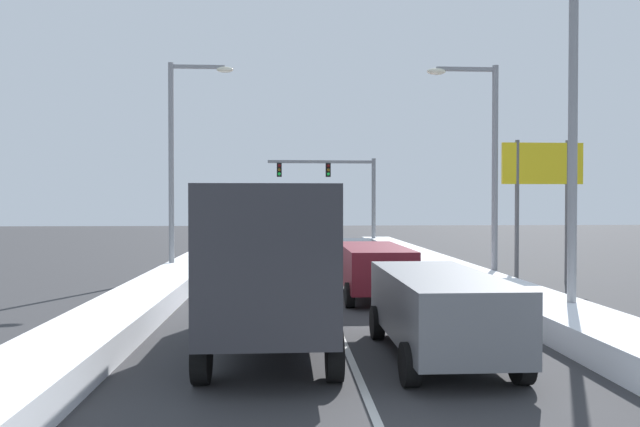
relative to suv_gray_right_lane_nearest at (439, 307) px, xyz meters
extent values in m
plane|color=#333335|center=(-1.74, 7.94, -1.02)|extent=(120.00, 120.00, 0.00)
cube|color=silver|center=(-1.74, 11.45, -1.01)|extent=(0.14, 38.67, 0.01)
cube|color=white|center=(3.56, 11.45, -0.71)|extent=(1.98, 38.67, 0.61)
cube|color=white|center=(-7.04, 11.45, -0.71)|extent=(1.79, 38.67, 0.61)
cube|color=slate|center=(0.00, 0.01, 0.03)|extent=(1.95, 4.90, 1.25)
cube|color=black|center=(0.00, -2.40, 0.30)|extent=(1.56, 0.06, 0.55)
cube|color=red|center=(-0.78, -2.39, -0.07)|extent=(0.20, 0.08, 0.28)
cube|color=red|center=(0.78, -2.39, -0.07)|extent=(0.20, 0.08, 0.28)
cylinder|color=black|center=(-0.96, 1.71, -0.65)|extent=(0.25, 0.74, 0.74)
cylinder|color=black|center=(0.95, 1.71, -0.65)|extent=(0.25, 0.74, 0.74)
cylinder|color=black|center=(-0.96, -1.69, -0.65)|extent=(0.25, 0.74, 0.74)
cylinder|color=black|center=(0.95, -1.69, -0.65)|extent=(0.25, 0.74, 0.74)
cube|color=maroon|center=(-0.19, 7.30, 0.03)|extent=(1.95, 4.90, 1.25)
cube|color=black|center=(-0.19, 4.89, 0.30)|extent=(1.56, 0.06, 0.55)
cube|color=red|center=(-0.97, 4.90, -0.07)|extent=(0.20, 0.08, 0.28)
cube|color=red|center=(0.59, 4.90, -0.07)|extent=(0.20, 0.08, 0.28)
cylinder|color=black|center=(-1.14, 9.00, -0.65)|extent=(0.25, 0.74, 0.74)
cylinder|color=black|center=(0.77, 9.00, -0.65)|extent=(0.25, 0.74, 0.74)
cylinder|color=black|center=(-1.14, 5.60, -0.65)|extent=(0.25, 0.74, 0.74)
cylinder|color=black|center=(0.77, 5.60, -0.65)|extent=(0.25, 0.74, 0.74)
cube|color=maroon|center=(-0.09, 13.41, -0.39)|extent=(1.82, 4.50, 0.70)
cube|color=black|center=(-0.09, 13.26, 0.22)|extent=(1.64, 2.20, 0.55)
cube|color=red|center=(-0.78, 11.21, -0.27)|extent=(0.24, 0.08, 0.14)
cube|color=red|center=(0.60, 11.21, -0.27)|extent=(0.24, 0.08, 0.14)
cylinder|color=black|center=(-0.98, 14.96, -0.69)|extent=(0.22, 0.66, 0.66)
cylinder|color=black|center=(0.80, 14.96, -0.69)|extent=(0.22, 0.66, 0.66)
cylinder|color=black|center=(-0.98, 11.86, -0.69)|extent=(0.22, 0.66, 0.66)
cylinder|color=black|center=(0.80, 11.86, -0.69)|extent=(0.22, 0.66, 0.66)
cube|color=silver|center=(-3.31, 3.76, 0.54)|extent=(2.35, 2.20, 2.00)
cube|color=#333338|center=(-3.31, 0.16, 1.04)|extent=(2.35, 5.00, 2.60)
cylinder|color=black|center=(-4.43, 4.06, -0.56)|extent=(0.28, 0.92, 0.92)
cylinder|color=black|center=(-2.18, 4.06, -0.56)|extent=(0.28, 0.92, 0.92)
cylinder|color=black|center=(-4.43, -1.34, -0.56)|extent=(0.28, 0.92, 0.92)
cylinder|color=black|center=(-2.18, -1.34, -0.56)|extent=(0.28, 0.92, 0.92)
cube|color=#B7BABF|center=(-3.53, 9.31, 0.03)|extent=(1.95, 4.90, 1.25)
cube|color=black|center=(-3.53, 6.90, 0.30)|extent=(1.56, 0.06, 0.55)
cube|color=red|center=(-4.31, 6.91, -0.07)|extent=(0.20, 0.08, 0.28)
cube|color=red|center=(-2.75, 6.91, -0.07)|extent=(0.20, 0.08, 0.28)
cylinder|color=black|center=(-4.48, 11.01, -0.65)|extent=(0.25, 0.74, 0.74)
cylinder|color=black|center=(-2.57, 11.01, -0.65)|extent=(0.25, 0.74, 0.74)
cylinder|color=black|center=(-4.48, 7.61, -0.65)|extent=(0.25, 0.74, 0.74)
cylinder|color=black|center=(-2.57, 7.61, -0.65)|extent=(0.25, 0.74, 0.74)
cube|color=#38383D|center=(-3.66, 15.39, 0.03)|extent=(1.95, 4.90, 1.25)
cube|color=black|center=(-3.66, 12.98, 0.30)|extent=(1.56, 0.06, 0.55)
cube|color=red|center=(-4.44, 12.99, -0.07)|extent=(0.20, 0.08, 0.28)
cube|color=red|center=(-2.88, 12.99, -0.07)|extent=(0.20, 0.08, 0.28)
cylinder|color=black|center=(-4.62, 17.09, -0.65)|extent=(0.25, 0.74, 0.74)
cylinder|color=black|center=(-2.71, 17.09, -0.65)|extent=(0.25, 0.74, 0.74)
cylinder|color=black|center=(-4.62, 13.69, -0.65)|extent=(0.25, 0.74, 0.74)
cylinder|color=black|center=(-2.71, 13.69, -0.65)|extent=(0.25, 0.74, 0.74)
cylinder|color=slate|center=(3.16, 29.03, 2.08)|extent=(0.28, 0.28, 6.20)
cube|color=slate|center=(-0.54, 29.03, 4.93)|extent=(7.40, 0.20, 0.20)
cube|color=black|center=(-0.04, 29.03, 4.36)|extent=(0.34, 0.34, 0.95)
sphere|color=#4C0A0A|center=(-0.04, 28.84, 4.64)|extent=(0.22, 0.22, 0.22)
sphere|color=#593F0C|center=(-0.04, 28.84, 4.36)|extent=(0.22, 0.22, 0.22)
sphere|color=green|center=(-0.04, 28.84, 4.07)|extent=(0.22, 0.22, 0.22)
cube|color=black|center=(-3.44, 29.03, 4.36)|extent=(0.34, 0.34, 0.95)
sphere|color=#4C0A0A|center=(-3.44, 28.84, 4.64)|extent=(0.22, 0.22, 0.22)
sphere|color=#593F0C|center=(-3.44, 28.84, 4.36)|extent=(0.22, 0.22, 0.22)
sphere|color=green|center=(-3.44, 28.84, 4.07)|extent=(0.22, 0.22, 0.22)
cylinder|color=gray|center=(4.04, 2.67, 3.39)|extent=(0.22, 0.22, 8.81)
cylinder|color=gray|center=(4.69, 9.70, 3.04)|extent=(0.22, 0.22, 8.11)
cube|color=gray|center=(3.59, 9.70, 6.95)|extent=(2.20, 0.14, 0.14)
ellipsoid|color=#EAE5C6|center=(2.49, 9.70, 6.85)|extent=(0.70, 0.36, 0.24)
cylinder|color=gray|center=(-7.69, 12.90, 3.39)|extent=(0.22, 0.22, 8.81)
cube|color=gray|center=(-6.59, 12.90, 7.64)|extent=(2.20, 0.14, 0.14)
ellipsoid|color=#EAE5C6|center=(-5.49, 12.90, 7.54)|extent=(0.70, 0.36, 0.24)
cylinder|color=#59595B|center=(5.93, 10.69, 1.73)|extent=(0.16, 0.16, 5.50)
cylinder|color=#59595B|center=(7.93, 10.69, 1.73)|extent=(0.16, 0.16, 5.50)
cube|color=yellow|center=(6.93, 10.69, 3.58)|extent=(3.20, 0.12, 1.60)
camera|label=1|loc=(-3.01, -11.15, 2.04)|focal=32.45mm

